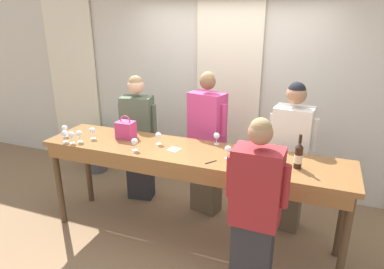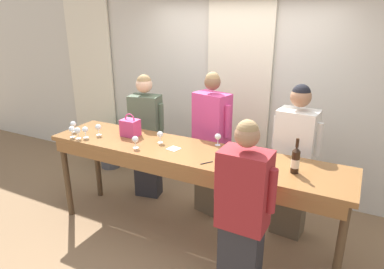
{
  "view_description": "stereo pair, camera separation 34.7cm",
  "coord_description": "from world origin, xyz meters",
  "px_view_note": "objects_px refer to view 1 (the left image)",
  "views": [
    {
      "loc": [
        1.18,
        -2.98,
        2.36
      ],
      "look_at": [
        0.0,
        0.07,
        1.19
      ],
      "focal_mm": 32.0,
      "sensor_mm": 36.0,
      "label": 1
    },
    {
      "loc": [
        1.5,
        -2.84,
        2.36
      ],
      "look_at": [
        0.0,
        0.07,
        1.19
      ],
      "focal_mm": 32.0,
      "sensor_mm": 36.0,
      "label": 2
    }
  ],
  "objects_px": {
    "wine_glass_front_left": "(158,136)",
    "guest_pink_top": "(207,144)",
    "wine_glass_front_mid": "(65,128)",
    "wine_glass_center_left": "(228,150)",
    "guest_cream_sweater": "(290,158)",
    "wine_glass_front_right": "(65,134)",
    "wine_glass_back_mid": "(71,135)",
    "wine_bottle": "(299,156)",
    "tasting_bar": "(189,161)",
    "wine_glass_center_mid": "(217,136)",
    "host_pouring": "(254,216)",
    "wine_glass_near_host": "(79,134)",
    "guest_olive_jacket": "(139,138)",
    "potted_plant": "(95,148)",
    "wine_glass_center_right": "(135,142)",
    "handbag": "(126,130)",
    "wine_glass_back_left": "(92,131)",
    "wine_glass_back_right": "(252,151)"
  },
  "relations": [
    {
      "from": "wine_bottle",
      "to": "tasting_bar",
      "type": "bearing_deg",
      "value": 179.83
    },
    {
      "from": "wine_glass_front_right",
      "to": "wine_glass_back_mid",
      "type": "height_order",
      "value": "same"
    },
    {
      "from": "tasting_bar",
      "to": "host_pouring",
      "type": "xyz_separation_m",
      "value": [
        0.8,
        -0.61,
        -0.1
      ]
    },
    {
      "from": "wine_glass_center_mid",
      "to": "wine_glass_back_mid",
      "type": "height_order",
      "value": "same"
    },
    {
      "from": "wine_bottle",
      "to": "wine_glass_back_right",
      "type": "relative_size",
      "value": 2.45
    },
    {
      "from": "wine_glass_back_left",
      "to": "guest_olive_jacket",
      "type": "relative_size",
      "value": 0.08
    },
    {
      "from": "handbag",
      "to": "potted_plant",
      "type": "height_order",
      "value": "handbag"
    },
    {
      "from": "wine_glass_center_left",
      "to": "wine_glass_center_mid",
      "type": "distance_m",
      "value": 0.39
    },
    {
      "from": "handbag",
      "to": "wine_glass_front_left",
      "type": "xyz_separation_m",
      "value": [
        0.42,
        -0.04,
        -0.01
      ]
    },
    {
      "from": "wine_glass_back_right",
      "to": "wine_glass_near_host",
      "type": "distance_m",
      "value": 1.85
    },
    {
      "from": "wine_glass_front_right",
      "to": "wine_glass_center_left",
      "type": "bearing_deg",
      "value": 6.47
    },
    {
      "from": "wine_bottle",
      "to": "wine_glass_front_right",
      "type": "xyz_separation_m",
      "value": [
        -2.4,
        -0.22,
        -0.03
      ]
    },
    {
      "from": "wine_glass_center_left",
      "to": "wine_glass_front_left",
      "type": "bearing_deg",
      "value": 172.55
    },
    {
      "from": "tasting_bar",
      "to": "wine_glass_front_left",
      "type": "relative_size",
      "value": 24.6
    },
    {
      "from": "wine_glass_front_left",
      "to": "wine_glass_center_mid",
      "type": "height_order",
      "value": "same"
    },
    {
      "from": "wine_glass_back_mid",
      "to": "guest_olive_jacket",
      "type": "distance_m",
      "value": 0.95
    },
    {
      "from": "wine_glass_center_right",
      "to": "host_pouring",
      "type": "height_order",
      "value": "host_pouring"
    },
    {
      "from": "handbag",
      "to": "guest_cream_sweater",
      "type": "relative_size",
      "value": 0.15
    },
    {
      "from": "wine_glass_near_host",
      "to": "potted_plant",
      "type": "bearing_deg",
      "value": 122.35
    },
    {
      "from": "wine_glass_front_mid",
      "to": "wine_glass_center_left",
      "type": "relative_size",
      "value": 1.0
    },
    {
      "from": "wine_glass_front_mid",
      "to": "guest_pink_top",
      "type": "distance_m",
      "value": 1.63
    },
    {
      "from": "wine_glass_front_left",
      "to": "guest_cream_sweater",
      "type": "distance_m",
      "value": 1.45
    },
    {
      "from": "wine_glass_back_right",
      "to": "potted_plant",
      "type": "relative_size",
      "value": 0.18
    },
    {
      "from": "wine_glass_front_right",
      "to": "wine_glass_back_mid",
      "type": "xyz_separation_m",
      "value": [
        0.09,
        -0.01,
        0.0
      ]
    },
    {
      "from": "handbag",
      "to": "wine_glass_back_left",
      "type": "height_order",
      "value": "handbag"
    },
    {
      "from": "wine_bottle",
      "to": "wine_glass_back_mid",
      "type": "height_order",
      "value": "wine_bottle"
    },
    {
      "from": "wine_glass_front_left",
      "to": "wine_glass_near_host",
      "type": "height_order",
      "value": "same"
    },
    {
      "from": "wine_bottle",
      "to": "guest_cream_sweater",
      "type": "distance_m",
      "value": 0.7
    },
    {
      "from": "wine_glass_front_left",
      "to": "wine_glass_front_right",
      "type": "bearing_deg",
      "value": -162.68
    },
    {
      "from": "wine_bottle",
      "to": "wine_glass_center_mid",
      "type": "relative_size",
      "value": 2.45
    },
    {
      "from": "wine_glass_near_host",
      "to": "guest_olive_jacket",
      "type": "distance_m",
      "value": 0.88
    },
    {
      "from": "guest_olive_jacket",
      "to": "host_pouring",
      "type": "relative_size",
      "value": 1.0
    },
    {
      "from": "wine_glass_front_right",
      "to": "host_pouring",
      "type": "bearing_deg",
      "value": -10.15
    },
    {
      "from": "guest_pink_top",
      "to": "guest_cream_sweater",
      "type": "distance_m",
      "value": 0.96
    },
    {
      "from": "wine_glass_back_left",
      "to": "potted_plant",
      "type": "xyz_separation_m",
      "value": [
        -0.86,
        1.12,
        -0.75
      ]
    },
    {
      "from": "handbag",
      "to": "wine_glass_front_right",
      "type": "bearing_deg",
      "value": -148.26
    },
    {
      "from": "tasting_bar",
      "to": "wine_glass_back_left",
      "type": "bearing_deg",
      "value": -178.11
    },
    {
      "from": "wine_glass_near_host",
      "to": "wine_glass_back_mid",
      "type": "bearing_deg",
      "value": -130.7
    },
    {
      "from": "wine_bottle",
      "to": "wine_glass_front_mid",
      "type": "distance_m",
      "value": 2.53
    },
    {
      "from": "wine_glass_front_right",
      "to": "guest_olive_jacket",
      "type": "bearing_deg",
      "value": 64.3
    },
    {
      "from": "wine_glass_center_right",
      "to": "wine_glass_back_mid",
      "type": "distance_m",
      "value": 0.73
    },
    {
      "from": "wine_bottle",
      "to": "potted_plant",
      "type": "relative_size",
      "value": 0.44
    },
    {
      "from": "tasting_bar",
      "to": "wine_glass_front_right",
      "type": "xyz_separation_m",
      "value": [
        -1.35,
        -0.23,
        0.2
      ]
    },
    {
      "from": "wine_glass_back_right",
      "to": "guest_olive_jacket",
      "type": "relative_size",
      "value": 0.08
    },
    {
      "from": "wine_bottle",
      "to": "wine_glass_center_left",
      "type": "xyz_separation_m",
      "value": [
        -0.64,
        -0.02,
        -0.03
      ]
    },
    {
      "from": "handbag",
      "to": "wine_glass_front_mid",
      "type": "relative_size",
      "value": 2.02
    },
    {
      "from": "wine_glass_front_left",
      "to": "guest_pink_top",
      "type": "bearing_deg",
      "value": 56.78
    },
    {
      "from": "wine_glass_center_left",
      "to": "wine_glass_back_mid",
      "type": "xyz_separation_m",
      "value": [
        -1.67,
        -0.21,
        0.0
      ]
    },
    {
      "from": "wine_glass_near_host",
      "to": "host_pouring",
      "type": "height_order",
      "value": "host_pouring"
    },
    {
      "from": "wine_glass_front_right",
      "to": "guest_pink_top",
      "type": "distance_m",
      "value": 1.59
    }
  ]
}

